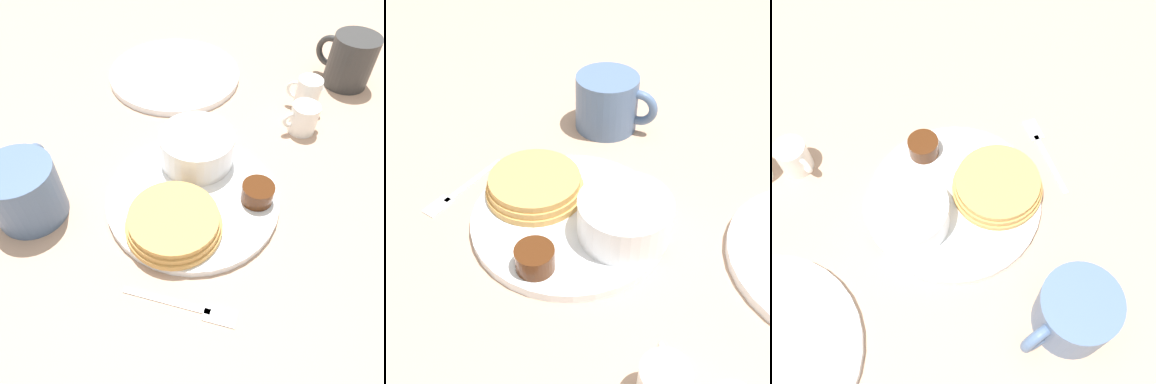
# 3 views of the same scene
# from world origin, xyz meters

# --- Properties ---
(ground_plane) EXTENTS (4.00, 4.00, 0.00)m
(ground_plane) POSITION_xyz_m (0.00, 0.00, 0.00)
(ground_plane) COLOR tan
(plate) EXTENTS (0.24, 0.24, 0.01)m
(plate) POSITION_xyz_m (0.00, 0.00, 0.01)
(plate) COLOR white
(plate) RESTS_ON ground_plane
(pancake_stack) EXTENTS (0.13, 0.13, 0.03)m
(pancake_stack) POSITION_xyz_m (0.03, 0.05, 0.03)
(pancake_stack) COLOR tan
(pancake_stack) RESTS_ON plate
(bowl) EXTENTS (0.11, 0.11, 0.05)m
(bowl) POSITION_xyz_m (-0.02, -0.07, 0.04)
(bowl) COLOR white
(bowl) RESTS_ON plate
(syrup_cup) EXTENTS (0.04, 0.04, 0.03)m
(syrup_cup) POSITION_xyz_m (-0.09, 0.02, 0.03)
(syrup_cup) COLOR #47230F
(syrup_cup) RESTS_ON plate
(butter_ramekin) EXTENTS (0.05, 0.05, 0.04)m
(butter_ramekin) POSITION_xyz_m (-0.04, -0.08, 0.03)
(butter_ramekin) COLOR white
(butter_ramekin) RESTS_ON plate
(coffee_mug) EXTENTS (0.09, 0.13, 0.08)m
(coffee_mug) POSITION_xyz_m (0.22, -0.02, 0.04)
(coffee_mug) COLOR slate
(coffee_mug) RESTS_ON ground_plane
(creamer_pitcher_near) EXTENTS (0.07, 0.04, 0.05)m
(creamer_pitcher_near) POSITION_xyz_m (-0.21, -0.12, 0.03)
(creamer_pitcher_near) COLOR white
(creamer_pitcher_near) RESTS_ON ground_plane
(creamer_pitcher_far) EXTENTS (0.05, 0.05, 0.06)m
(creamer_pitcher_far) POSITION_xyz_m (-0.23, -0.17, 0.03)
(creamer_pitcher_far) COLOR white
(creamer_pitcher_far) RESTS_ON ground_plane
(fork) EXTENTS (0.13, 0.07, 0.00)m
(fork) POSITION_xyz_m (0.03, 0.16, 0.00)
(fork) COLOR silver
(fork) RESTS_ON ground_plane
(second_mug) EXTENTS (0.09, 0.10, 0.09)m
(second_mug) POSITION_xyz_m (-0.34, -0.23, 0.05)
(second_mug) COLOR #333333
(second_mug) RESTS_ON ground_plane
(far_plate) EXTENTS (0.25, 0.25, 0.01)m
(far_plate) POSITION_xyz_m (-0.02, -0.31, 0.01)
(far_plate) COLOR white
(far_plate) RESTS_ON ground_plane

